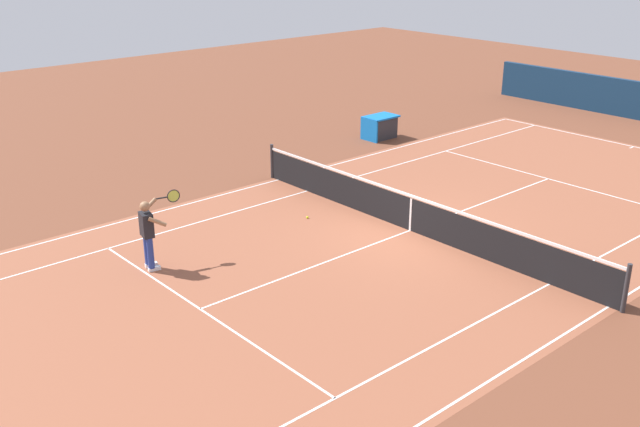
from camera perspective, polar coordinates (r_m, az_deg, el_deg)
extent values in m
plane|color=brown|center=(19.22, 6.99, -1.31)|extent=(60.00, 60.00, 0.00)
cube|color=#935138|center=(19.22, 6.99, -1.31)|extent=(24.20, 11.40, 0.00)
cube|color=white|center=(28.81, 23.11, 4.78)|extent=(0.05, 11.00, 0.01)
cube|color=white|center=(22.98, -3.24, 2.63)|extent=(23.80, 0.05, 0.01)
cube|color=white|center=(16.47, 21.42, -6.72)|extent=(23.80, 0.05, 0.01)
cube|color=white|center=(21.96, -0.99, 1.76)|extent=(23.80, 0.05, 0.01)
cube|color=white|center=(17.04, 17.33, -5.22)|extent=(23.80, 0.05, 0.01)
cube|color=white|center=(15.46, -9.26, -7.30)|extent=(0.05, 8.22, 0.01)
cube|color=white|center=(24.13, 17.23, 2.59)|extent=(0.05, 8.22, 0.01)
cube|color=white|center=(19.22, 6.99, -1.30)|extent=(12.80, 0.05, 0.01)
cube|color=white|center=(28.68, 22.97, 4.73)|extent=(0.30, 0.05, 0.01)
cylinder|color=#2D2D33|center=(23.05, -3.73, 4.07)|extent=(0.10, 0.10, 1.08)
cylinder|color=#2D2D33|center=(16.13, 22.60, -5.37)|extent=(0.10, 0.10, 1.08)
cube|color=black|center=(19.06, 7.04, -0.09)|extent=(0.02, 11.60, 0.88)
cube|color=white|center=(18.88, 7.11, 1.35)|extent=(0.04, 11.60, 0.06)
cube|color=white|center=(19.06, 7.04, -0.09)|extent=(0.04, 0.06, 0.88)
cylinder|color=navy|center=(17.12, -12.98, -2.99)|extent=(0.15, 0.15, 0.74)
cube|color=white|center=(17.30, -12.69, -4.18)|extent=(0.30, 0.17, 0.09)
cylinder|color=navy|center=(17.33, -13.22, -2.70)|extent=(0.15, 0.15, 0.74)
cube|color=white|center=(17.51, -12.92, -3.88)|extent=(0.30, 0.17, 0.09)
cube|color=black|center=(16.98, -13.28, -0.84)|extent=(0.31, 0.42, 0.56)
sphere|color=#9E704C|center=(16.83, -13.40, 0.53)|extent=(0.23, 0.23, 0.23)
cylinder|color=#9E704C|center=(16.72, -12.47, -0.63)|extent=(0.40, 0.29, 0.26)
cylinder|color=#9E704C|center=(17.16, -13.09, 0.59)|extent=(0.42, 0.14, 0.30)
cylinder|color=#232326|center=(17.26, -12.18, 1.18)|extent=(0.28, 0.09, 0.04)
torus|color=#232326|center=(17.34, -11.27, 1.34)|extent=(0.31, 0.09, 0.31)
cylinder|color=#C6D84C|center=(17.34, -11.27, 1.34)|extent=(0.27, 0.06, 0.27)
sphere|color=#CCE01E|center=(19.86, -0.99, -0.30)|extent=(0.07, 0.07, 0.07)
cube|color=#2D2D33|center=(27.62, 4.70, 6.63)|extent=(1.10, 0.70, 0.80)
cube|color=blue|center=(27.52, 4.73, 7.48)|extent=(1.24, 0.84, 0.06)
cube|color=blue|center=(27.20, 3.82, 6.47)|extent=(0.06, 0.84, 0.84)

